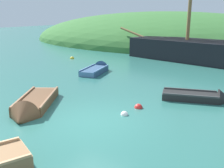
# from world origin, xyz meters

# --- Properties ---
(ground_plane) EXTENTS (120.00, 120.00, 0.00)m
(ground_plane) POSITION_xyz_m (0.00, 0.00, 0.00)
(ground_plane) COLOR #2D6B60
(shore_hill) EXTENTS (40.64, 27.94, 8.15)m
(shore_hill) POSITION_xyz_m (-8.40, 28.69, 0.00)
(shore_hill) COLOR #387033
(shore_hill) RESTS_ON ground
(sailing_ship) EXTENTS (17.22, 6.45, 13.28)m
(sailing_ship) POSITION_xyz_m (1.81, 14.05, 0.63)
(sailing_ship) COLOR black
(sailing_ship) RESTS_ON ground
(rowboat_outer_left) EXTENTS (3.17, 1.84, 0.96)m
(rowboat_outer_left) POSITION_xyz_m (2.77, 4.43, 0.09)
(rowboat_outer_left) COLOR black
(rowboat_outer_left) RESTS_ON ground
(rowboat_outer_right) EXTENTS (1.71, 3.23, 1.02)m
(rowboat_outer_right) POSITION_xyz_m (-4.56, 6.81, 0.10)
(rowboat_outer_right) COLOR #335175
(rowboat_outer_right) RESTS_ON ground
(rowboat_near_dock) EXTENTS (2.85, 3.70, 1.14)m
(rowboat_near_dock) POSITION_xyz_m (-2.72, -0.36, 0.11)
(rowboat_near_dock) COLOR brown
(rowboat_near_dock) RESTS_ON ground
(buoy_yellow) EXTENTS (0.37, 0.37, 0.37)m
(buoy_yellow) POSITION_xyz_m (-9.37, 9.89, 0.00)
(buoy_yellow) COLOR yellow
(buoy_yellow) RESTS_ON ground
(buoy_red) EXTENTS (0.34, 0.34, 0.34)m
(buoy_red) POSITION_xyz_m (0.81, 2.09, 0.00)
(buoy_red) COLOR red
(buoy_red) RESTS_ON ground
(buoy_white) EXTENTS (0.29, 0.29, 0.29)m
(buoy_white) POSITION_xyz_m (0.69, 1.12, 0.00)
(buoy_white) COLOR white
(buoy_white) RESTS_ON ground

